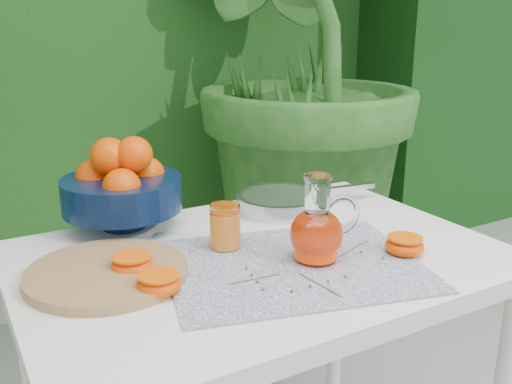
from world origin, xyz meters
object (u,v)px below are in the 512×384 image
juice_pitcher (317,231)px  saute_pan (281,201)px  white_table (261,288)px  cutting_board (107,273)px  fruit_bowl (122,186)px

juice_pitcher → saute_pan: bearing=70.4°
white_table → saute_pan: saute_pan is taller
juice_pitcher → cutting_board: bearing=161.2°
white_table → fruit_bowl: bearing=124.0°
white_table → juice_pitcher: bearing=-50.3°
cutting_board → fruit_bowl: bearing=66.3°
fruit_bowl → saute_pan: (0.39, -0.08, -0.08)m
cutting_board → juice_pitcher: size_ratio=1.73×
white_table → juice_pitcher: 0.19m
white_table → cutting_board: (-0.32, 0.04, 0.09)m
white_table → cutting_board: cutting_board is taller
white_table → saute_pan: bearing=49.4°
juice_pitcher → saute_pan: (0.11, 0.32, -0.04)m
cutting_board → juice_pitcher: juice_pitcher is taller
cutting_board → juice_pitcher: (0.39, -0.13, 0.06)m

